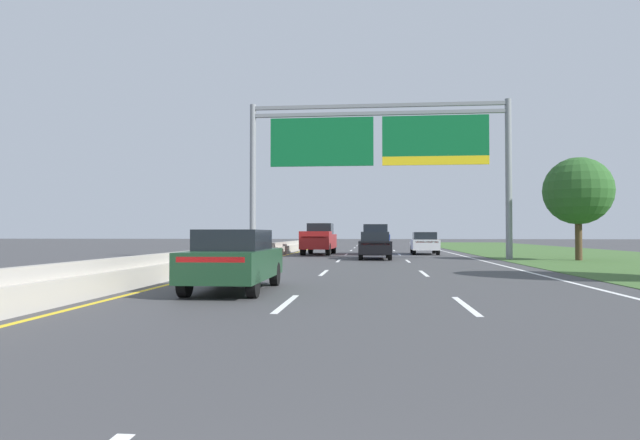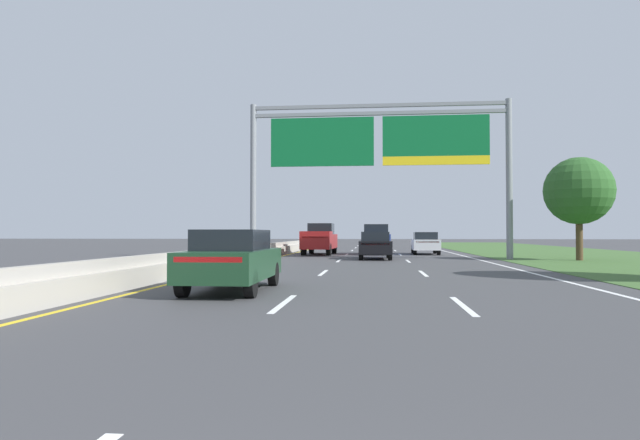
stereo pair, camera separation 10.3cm
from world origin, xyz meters
The scene contains 11 objects.
ground_plane centered at (0.00, 35.00, 0.00)m, with size 220.00×220.00×0.00m, color #3D3D3F.
lane_striping centered at (0.00, 34.54, 0.00)m, with size 11.96×106.00×0.01m.
grass_verge_right centered at (13.95, 35.00, 0.01)m, with size 14.00×110.00×0.02m, color #3D602D.
median_barrier_concrete centered at (-6.60, 35.00, 0.35)m, with size 0.60×110.00×0.85m.
overhead_sign_gantry centered at (0.30, 30.58, 6.45)m, with size 15.06×0.42×9.11m.
pickup_truck_red centered at (-3.77, 37.41, 1.07)m, with size 2.16×5.46×2.20m.
car_black_centre_lane_sedan centered at (0.11, 30.71, 0.82)m, with size 1.86×4.41×1.57m.
car_darkgreen_left_lane_sedan centered at (-3.57, 12.85, 0.82)m, with size 1.87×4.42×1.57m.
car_blue_centre_lane_suv centered at (0.16, 37.93, 1.10)m, with size 1.99×4.74×2.11m.
car_white_right_lane_sedan centered at (3.67, 38.43, 0.82)m, with size 1.92×4.44×1.57m.
roadside_tree_mid centered at (11.13, 29.90, 3.78)m, with size 3.66×3.66×5.63m.
Camera 1 is at (-0.05, -0.88, 1.47)m, focal length 30.59 mm.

